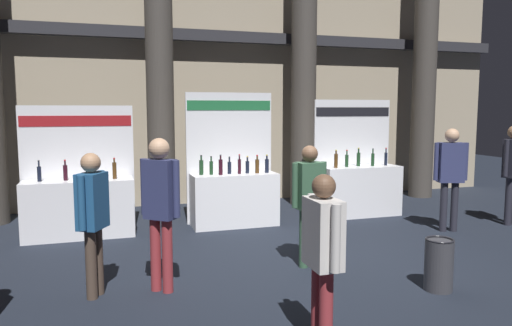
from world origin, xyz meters
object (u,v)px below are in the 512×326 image
at_px(exhibitor_booth_1, 234,193).
at_px(visitor_1, 323,247).
at_px(trash_bin, 439,264).
at_px(visitor_6, 451,170).
at_px(visitor_3, 160,201).
at_px(visitor_7, 93,213).
at_px(exhibitor_booth_2, 358,186).
at_px(visitor_5, 309,196).
at_px(exhibitor_booth_0, 79,203).

bearing_deg(exhibitor_booth_1, visitor_1, -95.69).
height_order(trash_bin, visitor_6, visitor_6).
relative_size(visitor_3, visitor_7, 1.09).
bearing_deg(visitor_3, visitor_1, -16.70).
xyz_separation_m(exhibitor_booth_2, trash_bin, (-1.16, -3.96, -0.29)).
relative_size(trash_bin, visitor_5, 0.38).
bearing_deg(visitor_3, exhibitor_booth_0, 149.78).
bearing_deg(exhibitor_booth_2, exhibitor_booth_0, -179.30).
relative_size(trash_bin, visitor_1, 0.40).
relative_size(visitor_1, visitor_5, 0.96).
xyz_separation_m(exhibitor_booth_0, visitor_3, (1.02, -2.93, 0.50)).
bearing_deg(visitor_3, visitor_6, 55.08).
distance_m(visitor_5, visitor_7, 2.77).
xyz_separation_m(visitor_3, visitor_6, (5.14, 1.33, 0.01)).
xyz_separation_m(exhibitor_booth_1, exhibitor_booth_2, (2.62, 0.06, -0.00)).
bearing_deg(exhibitor_booth_1, visitor_3, -119.62).
xyz_separation_m(visitor_3, visitor_7, (-0.75, 0.07, -0.10)).
relative_size(exhibitor_booth_1, visitor_7, 1.48).
distance_m(visitor_1, visitor_7, 2.73).
bearing_deg(trash_bin, visitor_3, 162.96).
height_order(visitor_5, visitor_6, visitor_6).
bearing_deg(exhibitor_booth_0, visitor_3, -70.78).
relative_size(exhibitor_booth_2, visitor_5, 1.40).
distance_m(trash_bin, visitor_6, 3.14).
distance_m(exhibitor_booth_1, visitor_6, 3.85).
height_order(visitor_5, visitor_7, visitor_5).
height_order(exhibitor_booth_1, visitor_3, exhibitor_booth_1).
bearing_deg(exhibitor_booth_2, visitor_7, -149.86).
distance_m(visitor_1, visitor_5, 2.31).
relative_size(exhibitor_booth_1, exhibitor_booth_2, 1.05).
bearing_deg(exhibitor_booth_0, visitor_7, -84.57).
distance_m(visitor_5, visitor_6, 3.29).
relative_size(exhibitor_booth_0, exhibitor_booth_2, 0.95).
bearing_deg(visitor_6, visitor_3, -148.28).
distance_m(exhibitor_booth_1, trash_bin, 4.17).
bearing_deg(visitor_6, visitor_7, -150.72).
xyz_separation_m(exhibitor_booth_1, visitor_5, (0.35, -2.62, 0.38)).
height_order(exhibitor_booth_1, visitor_1, exhibitor_booth_1).
bearing_deg(exhibitor_booth_2, exhibitor_booth_1, -178.59).
bearing_deg(visitor_5, visitor_3, -175.24).
bearing_deg(visitor_3, trash_bin, 23.52).
bearing_deg(visitor_5, visitor_7, -179.02).
distance_m(exhibitor_booth_2, visitor_6, 1.93).
bearing_deg(exhibitor_booth_2, visitor_3, -145.07).
bearing_deg(trash_bin, exhibitor_booth_1, 110.64).
distance_m(exhibitor_booth_2, visitor_1, 5.76).
height_order(exhibitor_booth_2, visitor_6, exhibitor_booth_2).
height_order(visitor_1, visitor_3, visitor_3).
distance_m(visitor_1, visitor_3, 2.20).
relative_size(visitor_3, visitor_6, 1.00).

